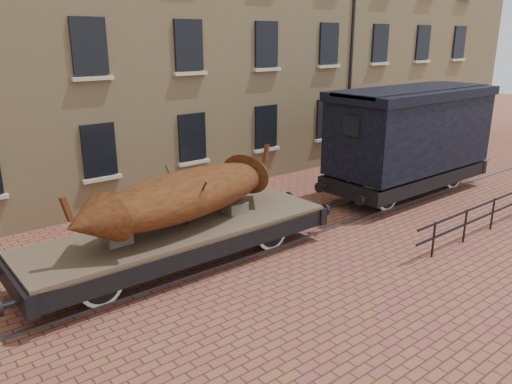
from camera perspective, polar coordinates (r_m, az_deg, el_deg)
ground at (r=14.54m, az=0.08°, el=-5.63°), size 90.00×90.00×0.00m
warehouse_cream at (r=23.42m, az=-10.31°, el=20.30°), size 40.00×10.19×14.00m
rail_track at (r=14.53m, az=0.08°, el=-5.52°), size 30.00×1.52×0.06m
flatcar_wagon at (r=12.91m, az=-8.56°, el=-4.81°), size 9.02×2.45×1.36m
iron_boat at (r=12.65m, az=-8.00°, el=-0.24°), size 6.65×2.95×1.60m
goods_van at (r=19.06m, az=17.31°, el=6.88°), size 7.63×2.78×3.95m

